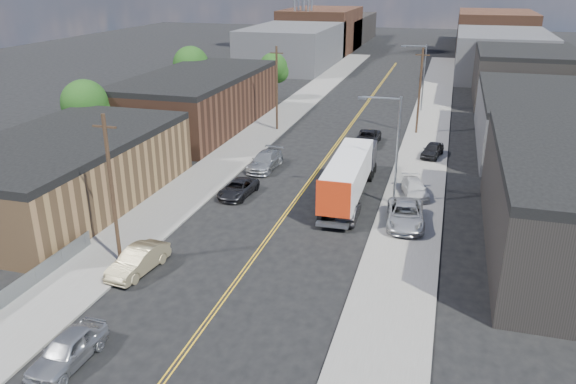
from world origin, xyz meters
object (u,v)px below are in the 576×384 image
Objects in this scene: car_left_a at (68,350)px; car_right_lot_a at (405,215)px; car_left_d at (265,161)px; car_ahead_truck at (368,138)px; car_left_b at (138,260)px; car_right_lot_c at (432,150)px; car_left_c at (238,189)px; car_right_lot_b at (415,188)px; semi_truck at (351,171)px; car_right_oncoming at (349,212)px.

car_left_a is 25.18m from car_right_lot_a.
car_left_d reaches higher than car_ahead_truck.
car_left_b reaches higher than car_right_lot_c.
car_right_lot_b is at bearing 19.69° from car_left_c.
car_left_d reaches higher than car_left_c.
car_left_a is 0.98× the size of car_left_c.
car_right_lot_c is (15.45, 8.14, 0.04)m from car_left_d.
car_right_lot_c is (15.45, 15.55, 0.19)m from car_left_c.
semi_truck is at bearing -103.90° from car_right_lot_c.
car_right_oncoming is at bearing -41.97° from car_left_d.
car_ahead_truck is (-0.93, 16.08, -1.49)m from semi_truck.
car_right_lot_a is at bearing -31.94° from car_left_d.
car_right_lot_a reaches higher than car_ahead_truck.
car_right_lot_a is 1.40× the size of car_right_lot_c.
semi_truck reaches higher than car_right_oncoming.
car_right_oncoming is at bearing -8.79° from car_left_c.
car_left_b reaches higher than car_right_oncoming.
car_left_d reaches higher than car_left_a.
car_ahead_truck is (8.29, 18.67, 0.08)m from car_left_c.
semi_truck is at bearing 178.42° from car_right_lot_b.
car_right_oncoming is (0.78, -5.00, -1.56)m from semi_truck.
semi_truck is at bearing -86.46° from car_ahead_truck.
car_left_a is at bearing -74.09° from car_left_b.
car_left_b is 1.08× the size of car_right_lot_b.
car_right_lot_b is (4.51, 6.28, 0.13)m from car_right_oncoming.
car_left_c is 21.92m from car_right_lot_c.
car_left_d reaches higher than car_right_lot_c.
car_right_lot_c is at bearing 63.28° from semi_truck.
car_left_b is 1.01× the size of car_left_c.
car_left_c is 7.41m from car_left_d.
car_left_c is 14.47m from car_right_lot_a.
semi_truck is 5.29m from car_right_oncoming.
car_right_lot_b is at bearing 12.60° from semi_truck.
car_left_d is 1.36× the size of car_right_lot_c.
car_right_oncoming is 18.76m from car_right_lot_c.
car_right_lot_a is 1.30× the size of car_right_lot_b.
car_left_c is at bearing 164.93° from car_right_lot_a.
car_left_a is 23.11m from car_left_c.
car_right_lot_c is at bearing 69.91° from car_left_a.
car_right_lot_a is (14.27, -2.37, 0.29)m from car_left_c.
car_right_lot_a is at bearing 179.09° from car_right_oncoming.
car_right_lot_c is (16.85, 29.63, 0.06)m from car_left_b.
semi_truck is 3.09× the size of car_left_b.
semi_truck is 3.68× the size of car_right_oncoming.
semi_truck is 3.33× the size of car_right_lot_b.
semi_truck is at bearing -25.09° from car_left_d.
car_left_b is 16.32m from car_right_oncoming.
car_right_lot_c is 0.78× the size of car_ahead_truck.
car_right_lot_c is (1.18, 17.92, -0.10)m from car_right_lot_a.
car_left_a is at bearing -100.99° from car_ahead_truck.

